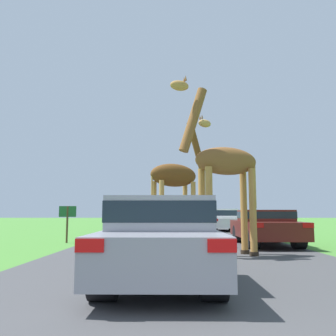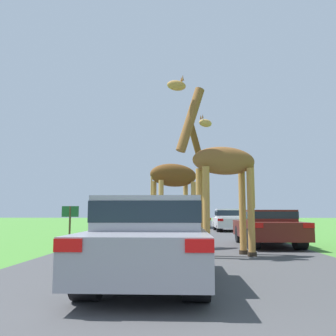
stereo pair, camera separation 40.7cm
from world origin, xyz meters
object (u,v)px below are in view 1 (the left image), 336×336
at_px(giraffe_near_road, 177,180).
at_px(car_queue_left, 165,221).
at_px(car_lead_maroon, 161,237).
at_px(car_far_ahead, 139,221).
at_px(car_rear_follower, 223,219).
at_px(giraffe_companion, 222,170).
at_px(car_verge_right, 265,226).
at_px(sign_post, 67,217).
at_px(car_queue_right, 191,218).

xyz_separation_m(giraffe_near_road, car_queue_left, (-0.57, 7.50, -1.61)).
distance_m(car_lead_maroon, car_far_ahead, 18.84).
relative_size(giraffe_near_road, car_lead_maroon, 1.16).
relative_size(car_queue_left, car_rear_follower, 1.07).
bearing_deg(giraffe_companion, car_far_ahead, -4.14).
bearing_deg(car_verge_right, car_rear_follower, 90.48).
distance_m(car_lead_maroon, sign_post, 9.11).
bearing_deg(car_lead_maroon, car_far_ahead, 96.57).
relative_size(car_verge_right, car_rear_follower, 1.09).
height_order(car_far_ahead, sign_post, sign_post).
relative_size(giraffe_near_road, car_queue_right, 1.03).
bearing_deg(giraffe_companion, car_queue_right, -18.88).
bearing_deg(car_rear_follower, car_verge_right, -89.52).
distance_m(giraffe_near_road, car_queue_left, 7.69).
distance_m(car_far_ahead, sign_post, 10.75).
distance_m(car_lead_maroon, car_rear_follower, 17.98).
distance_m(giraffe_near_road, car_lead_maroon, 6.35).
relative_size(car_queue_left, sign_post, 2.90).
height_order(car_lead_maroon, car_queue_right, car_lead_maroon).
distance_m(giraffe_companion, car_lead_maroon, 4.55).
relative_size(car_lead_maroon, car_queue_left, 0.99).
bearing_deg(giraffe_companion, car_queue_left, -7.70).
xyz_separation_m(car_queue_left, sign_post, (-3.86, -5.50, 0.27)).
xyz_separation_m(giraffe_near_road, car_rear_follower, (3.26, 11.47, -1.62)).
relative_size(giraffe_companion, car_queue_left, 1.20).
relative_size(giraffe_companion, car_far_ahead, 1.10).
relative_size(car_queue_right, car_rear_follower, 1.18).
height_order(car_verge_right, sign_post, sign_post).
height_order(car_lead_maroon, sign_post, car_lead_maroon).
relative_size(car_rear_follower, sign_post, 2.72).
bearing_deg(car_queue_right, car_queue_left, -102.16).
distance_m(car_rear_follower, sign_post, 12.20).
relative_size(car_lead_maroon, car_queue_right, 0.89).
xyz_separation_m(giraffe_near_road, car_verge_right, (3.34, 1.03, -1.65)).
bearing_deg(car_queue_left, car_rear_follower, 46.09).
distance_m(giraffe_near_road, car_far_ahead, 12.94).
relative_size(car_lead_maroon, car_far_ahead, 0.90).
height_order(car_queue_right, sign_post, sign_post).
bearing_deg(car_lead_maroon, car_rear_follower, 78.41).
relative_size(giraffe_companion, car_rear_follower, 1.28).
relative_size(car_lead_maroon, car_rear_follower, 1.05).
xyz_separation_m(car_lead_maroon, car_far_ahead, (-2.16, 18.72, -0.13)).
bearing_deg(car_verge_right, sign_post, 172.88).
bearing_deg(car_far_ahead, car_queue_left, -69.03).
distance_m(giraffe_companion, sign_post, 7.28).
bearing_deg(car_queue_right, car_lead_maroon, -94.42).
height_order(giraffe_companion, sign_post, giraffe_companion).
bearing_deg(car_lead_maroon, sign_post, 116.55).
xyz_separation_m(giraffe_companion, car_queue_left, (-1.87, 9.75, -1.69)).
xyz_separation_m(car_lead_maroon, car_queue_right, (1.76, 22.80, -0.06)).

